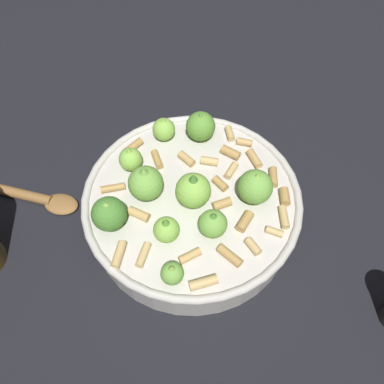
{
  "coord_description": "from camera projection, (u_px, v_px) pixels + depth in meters",
  "views": [
    {
      "loc": [
        -0.28,
        0.07,
        0.5
      ],
      "look_at": [
        0.0,
        0.0,
        0.07
      ],
      "focal_mm": 36.98,
      "sensor_mm": 36.0,
      "label": 1
    }
  ],
  "objects": [
    {
      "name": "wooden_spoon",
      "position": [
        15.0,
        193.0,
        0.6
      ],
      "size": [
        0.14,
        0.22,
        0.02
      ],
      "color": "olive",
      "rests_on": "ground"
    },
    {
      "name": "cooking_pan",
      "position": [
        191.0,
        204.0,
        0.55
      ],
      "size": [
        0.3,
        0.3,
        0.12
      ],
      "color": "beige",
      "rests_on": "ground"
    },
    {
      "name": "ground_plane",
      "position": [
        192.0,
        219.0,
        0.58
      ],
      "size": [
        2.4,
        2.4,
        0.0
      ],
      "primitive_type": "plane",
      "color": "black"
    }
  ]
}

